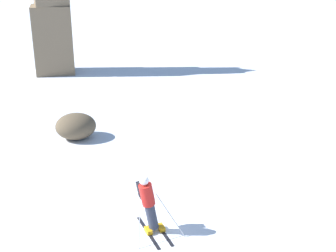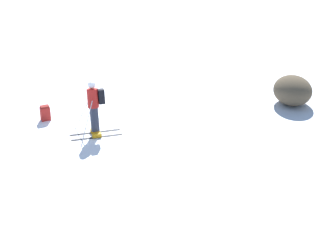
{
  "view_description": "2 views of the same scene",
  "coord_description": "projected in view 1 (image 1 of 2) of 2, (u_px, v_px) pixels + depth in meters",
  "views": [
    {
      "loc": [
        -0.83,
        -10.21,
        7.07
      ],
      "look_at": [
        2.11,
        3.73,
        1.43
      ],
      "focal_mm": 50.0,
      "sensor_mm": 36.0,
      "label": 1
    },
    {
      "loc": [
        16.66,
        0.66,
        7.55
      ],
      "look_at": [
        1.84,
        2.15,
        0.61
      ],
      "focal_mm": 60.0,
      "sensor_mm": 36.0,
      "label": 2
    }
  ],
  "objects": [
    {
      "name": "exposed_boulder_0",
      "position": [
        76.0,
        126.0,
        17.84
      ],
      "size": [
        1.54,
        1.31,
        1.0
      ],
      "primitive_type": "ellipsoid",
      "color": "brown",
      "rests_on": "ground"
    },
    {
      "name": "ground_plane",
      "position": [
        118.0,
        236.0,
        12.05
      ],
      "size": [
        300.0,
        300.0,
        0.0
      ],
      "primitive_type": "plane",
      "color": "white"
    },
    {
      "name": "skier",
      "position": [
        148.0,
        201.0,
        11.86
      ],
      "size": [
        1.27,
        1.63,
        1.71
      ],
      "rotation": [
        0.0,
        0.0,
        0.19
      ],
      "color": "black",
      "rests_on": "ground"
    }
  ]
}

